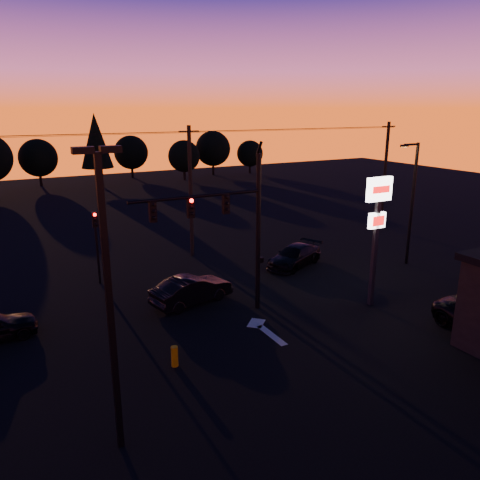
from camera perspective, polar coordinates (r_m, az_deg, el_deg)
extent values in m
plane|color=black|center=(21.05, 4.16, -12.89)|extent=(120.00, 120.00, 0.00)
cube|color=beige|center=(22.03, 3.86, -11.48)|extent=(0.35, 2.20, 0.01)
cube|color=beige|center=(23.10, 1.99, -10.10)|extent=(1.20, 1.20, 0.01)
cylinder|color=black|center=(23.47, 2.23, 0.75)|extent=(0.24, 0.24, 8.00)
cylinder|color=black|center=(22.75, 2.35, 11.02)|extent=(0.14, 0.52, 0.76)
cylinder|color=black|center=(21.55, -5.21, 5.34)|extent=(6.50, 0.16, 0.16)
cube|color=black|center=(22.25, -1.73, 4.41)|extent=(0.32, 0.22, 0.95)
sphere|color=black|center=(22.06, -1.59, 5.24)|extent=(0.18, 0.18, 0.18)
sphere|color=black|center=(22.12, -1.58, 4.48)|extent=(0.18, 0.18, 0.18)
sphere|color=black|center=(22.18, -1.58, 3.72)|extent=(0.18, 0.18, 0.18)
cube|color=black|center=(21.52, -6.03, 3.94)|extent=(0.32, 0.22, 0.95)
sphere|color=#FF0705|center=(21.33, -5.93, 4.80)|extent=(0.18, 0.18, 0.18)
sphere|color=black|center=(21.39, -5.90, 4.01)|extent=(0.18, 0.18, 0.18)
sphere|color=black|center=(21.45, -5.88, 3.22)|extent=(0.18, 0.18, 0.18)
cube|color=black|center=(20.92, -10.60, 3.41)|extent=(0.32, 0.22, 0.95)
sphere|color=black|center=(20.73, -10.54, 4.29)|extent=(0.18, 0.18, 0.18)
sphere|color=black|center=(20.79, -10.49, 3.48)|extent=(0.18, 0.18, 0.18)
sphere|color=black|center=(20.85, -10.45, 2.68)|extent=(0.18, 0.18, 0.18)
cube|color=black|center=(23.96, 2.57, -2.43)|extent=(0.22, 0.18, 0.28)
cylinder|color=black|center=(28.70, -16.95, -1.70)|extent=(0.14, 0.14, 3.60)
cube|color=black|center=(28.17, -17.29, 2.38)|extent=(0.30, 0.20, 0.90)
sphere|color=#FF0705|center=(27.98, -17.29, 2.97)|extent=(0.18, 0.18, 0.18)
sphere|color=black|center=(28.04, -17.25, 2.41)|extent=(0.18, 0.18, 0.18)
sphere|color=black|center=(28.11, -17.20, 1.85)|extent=(0.18, 0.18, 0.18)
cube|color=black|center=(13.94, -15.55, -8.46)|extent=(0.18, 0.18, 9.00)
cube|color=black|center=(12.75, -18.61, 10.32)|extent=(0.55, 0.30, 0.18)
cube|color=black|center=(12.88, -15.51, 10.62)|extent=(0.55, 0.30, 0.18)
cube|color=black|center=(25.04, 16.09, -0.81)|extent=(0.22, 0.22, 6.40)
cube|color=white|center=(24.39, 16.63, 5.96)|extent=(1.50, 0.25, 1.20)
cube|color=red|center=(24.29, 16.86, 5.91)|extent=(1.10, 0.02, 0.35)
cube|color=white|center=(24.70, 16.34, 2.31)|extent=(1.00, 0.22, 0.80)
cube|color=red|center=(24.61, 16.55, 2.24)|extent=(0.75, 0.02, 0.50)
cylinder|color=black|center=(32.50, 20.23, 4.02)|extent=(0.20, 0.20, 8.00)
cylinder|color=black|center=(31.55, 20.17, 10.87)|extent=(1.20, 0.14, 0.14)
cube|color=black|center=(31.12, 19.40, 10.79)|extent=(0.50, 0.22, 0.14)
plane|color=#FFB759|center=(31.12, 19.39, 10.65)|extent=(0.35, 0.35, 0.00)
cylinder|color=black|center=(32.36, -6.03, 5.76)|extent=(0.26, 0.26, 9.00)
cube|color=black|center=(31.91, -6.25, 13.03)|extent=(1.40, 0.10, 0.10)
cylinder|color=black|center=(42.48, 17.22, 7.53)|extent=(0.26, 0.26, 9.00)
cube|color=black|center=(42.14, 17.68, 13.05)|extent=(1.40, 0.10, 0.10)
cylinder|color=black|center=(29.11, -22.74, 11.57)|extent=(18.00, 0.02, 0.02)
cylinder|color=black|center=(29.71, -22.88, 11.72)|extent=(18.00, 0.02, 0.02)
cylinder|color=black|center=(30.31, -22.99, 11.67)|extent=(18.00, 0.02, 0.02)
cylinder|color=black|center=(35.79, 7.96, 13.18)|extent=(18.00, 0.02, 0.02)
cylinder|color=black|center=(36.28, 7.39, 13.31)|extent=(18.00, 0.02, 0.02)
cylinder|color=black|center=(36.77, 6.83, 13.28)|extent=(18.00, 0.02, 0.02)
cylinder|color=#B07F05|center=(19.62, -7.98, -13.87)|extent=(0.29, 0.29, 0.86)
cylinder|color=black|center=(68.42, -23.11, 6.69)|extent=(0.36, 0.36, 1.50)
sphere|color=black|center=(68.08, -23.38, 9.17)|extent=(4.95, 4.95, 4.95)
cylinder|color=black|center=(66.42, -16.85, 7.42)|extent=(0.36, 0.36, 2.38)
cone|color=black|center=(65.95, -17.18, 11.50)|extent=(4.18, 4.18, 7.12)
cylinder|color=black|center=(72.68, -12.99, 8.01)|extent=(0.36, 0.36, 1.50)
sphere|color=black|center=(72.35, -13.13, 10.36)|extent=(4.95, 4.95, 4.95)
cylinder|color=black|center=(68.91, -6.77, 7.84)|extent=(0.36, 0.36, 1.38)
sphere|color=black|center=(68.59, -6.84, 10.11)|extent=(4.54, 4.54, 4.54)
cylinder|color=black|center=(73.98, -3.28, 8.56)|extent=(0.36, 0.36, 1.62)
sphere|color=black|center=(73.65, -3.32, 11.07)|extent=(5.36, 5.36, 5.36)
cylinder|color=black|center=(75.85, 1.20, 8.62)|extent=(0.36, 0.36, 1.25)
sphere|color=black|center=(75.58, 1.21, 10.50)|extent=(4.12, 4.12, 4.12)
imported|color=black|center=(25.21, -5.89, -6.05)|extent=(4.75, 2.56, 1.49)
imported|color=black|center=(31.08, 6.68, -1.95)|extent=(5.02, 3.60, 1.35)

